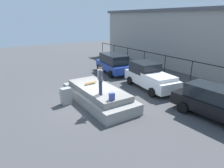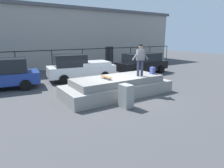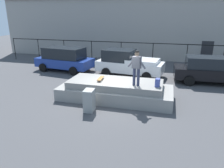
{
  "view_description": "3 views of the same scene",
  "coord_description": "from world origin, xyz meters",
  "px_view_note": "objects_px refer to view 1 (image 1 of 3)",
  "views": [
    {
      "loc": [
        10.36,
        -5.4,
        5.13
      ],
      "look_at": [
        -0.27,
        1.51,
        0.89
      ],
      "focal_mm": 32.0,
      "sensor_mm": 36.0,
      "label": 1
    },
    {
      "loc": [
        -5.71,
        -8.15,
        3.08
      ],
      "look_at": [
        0.13,
        0.98,
        0.43
      ],
      "focal_mm": 31.12,
      "sensor_mm": 36.0,
      "label": 2
    },
    {
      "loc": [
        2.61,
        -10.12,
        4.36
      ],
      "look_at": [
        -0.35,
        0.95,
        0.55
      ],
      "focal_mm": 34.36,
      "sensor_mm": 36.0,
      "label": 3
    }
  ],
  "objects_px": {
    "car_black_hatchback_far": "(219,103)",
    "utility_box": "(66,96)",
    "car_white_pickup_mid": "(149,76)",
    "car_blue_hatchback_near": "(114,63)",
    "skateboard": "(91,83)",
    "skateboarder": "(100,78)",
    "backpack": "(112,97)"
  },
  "relations": [
    {
      "from": "skateboard",
      "to": "car_black_hatchback_far",
      "type": "xyz_separation_m",
      "value": [
        6.17,
        4.27,
        -0.17
      ]
    },
    {
      "from": "car_blue_hatchback_near",
      "to": "car_black_hatchback_far",
      "type": "distance_m",
      "value": 10.71
    },
    {
      "from": "skateboarder",
      "to": "backpack",
      "type": "distance_m",
      "value": 1.29
    },
    {
      "from": "car_white_pickup_mid",
      "to": "car_blue_hatchback_near",
      "type": "bearing_deg",
      "value": 178.68
    },
    {
      "from": "skateboarder",
      "to": "backpack",
      "type": "xyz_separation_m",
      "value": [
        1.03,
        0.09,
        -0.78
      ]
    },
    {
      "from": "skateboarder",
      "to": "utility_box",
      "type": "height_order",
      "value": "skateboarder"
    },
    {
      "from": "skateboarder",
      "to": "utility_box",
      "type": "distance_m",
      "value": 2.77
    },
    {
      "from": "car_black_hatchback_far",
      "to": "skateboard",
      "type": "bearing_deg",
      "value": -145.31
    },
    {
      "from": "skateboard",
      "to": "utility_box",
      "type": "height_order",
      "value": "skateboard"
    },
    {
      "from": "skateboard",
      "to": "car_white_pickup_mid",
      "type": "height_order",
      "value": "car_white_pickup_mid"
    },
    {
      "from": "utility_box",
      "to": "car_black_hatchback_far",
      "type": "bearing_deg",
      "value": 40.7
    },
    {
      "from": "car_white_pickup_mid",
      "to": "car_black_hatchback_far",
      "type": "height_order",
      "value": "car_white_pickup_mid"
    },
    {
      "from": "car_white_pickup_mid",
      "to": "car_black_hatchback_far",
      "type": "bearing_deg",
      "value": -4.13
    },
    {
      "from": "car_blue_hatchback_near",
      "to": "utility_box",
      "type": "xyz_separation_m",
      "value": [
        4.52,
        -6.51,
        -0.44
      ]
    },
    {
      "from": "skateboard",
      "to": "car_white_pickup_mid",
      "type": "xyz_separation_m",
      "value": [
        0.56,
        4.67,
        -0.16
      ]
    },
    {
      "from": "backpack",
      "to": "utility_box",
      "type": "distance_m",
      "value": 3.37
    },
    {
      "from": "car_white_pickup_mid",
      "to": "skateboard",
      "type": "bearing_deg",
      "value": -96.85
    },
    {
      "from": "utility_box",
      "to": "car_blue_hatchback_near",
      "type": "bearing_deg",
      "value": 121.38
    },
    {
      "from": "skateboard",
      "to": "car_blue_hatchback_near",
      "type": "xyz_separation_m",
      "value": [
        -4.52,
        4.79,
        -0.13
      ]
    },
    {
      "from": "car_blue_hatchback_near",
      "to": "car_black_hatchback_far",
      "type": "xyz_separation_m",
      "value": [
        10.69,
        -0.52,
        -0.05
      ]
    },
    {
      "from": "car_white_pickup_mid",
      "to": "utility_box",
      "type": "xyz_separation_m",
      "value": [
        -0.57,
        -6.39,
        -0.41
      ]
    },
    {
      "from": "car_black_hatchback_far",
      "to": "utility_box",
      "type": "xyz_separation_m",
      "value": [
        -6.17,
        -5.98,
        -0.39
      ]
    },
    {
      "from": "car_black_hatchback_far",
      "to": "utility_box",
      "type": "bearing_deg",
      "value": -135.9
    },
    {
      "from": "car_black_hatchback_far",
      "to": "backpack",
      "type": "bearing_deg",
      "value": -125.25
    },
    {
      "from": "backpack",
      "to": "utility_box",
      "type": "height_order",
      "value": "backpack"
    },
    {
      "from": "skateboard",
      "to": "utility_box",
      "type": "xyz_separation_m",
      "value": [
        -0.01,
        -1.71,
        -0.56
      ]
    },
    {
      "from": "skateboard",
      "to": "skateboarder",
      "type": "bearing_deg",
      "value": -10.57
    },
    {
      "from": "car_black_hatchback_far",
      "to": "utility_box",
      "type": "relative_size",
      "value": 4.62
    },
    {
      "from": "skateboarder",
      "to": "skateboard",
      "type": "bearing_deg",
      "value": 169.43
    },
    {
      "from": "skateboarder",
      "to": "car_blue_hatchback_near",
      "type": "height_order",
      "value": "skateboarder"
    },
    {
      "from": "skateboard",
      "to": "utility_box",
      "type": "bearing_deg",
      "value": -90.2
    },
    {
      "from": "utility_box",
      "to": "skateboarder",
      "type": "bearing_deg",
      "value": 31.47
    }
  ]
}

